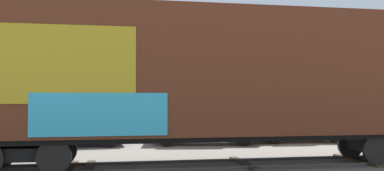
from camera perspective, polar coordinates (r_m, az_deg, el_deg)
ground_plane at (r=12.96m, az=7.28°, el=-10.73°), size 260.00×260.00×0.00m
track at (r=12.95m, az=7.49°, el=-10.57°), size 60.02×3.33×0.08m
freight_car at (r=12.59m, az=3.89°, el=1.38°), size 16.04×3.25×4.84m
flagpole at (r=22.21m, az=-11.20°, el=7.93°), size 1.25×0.60×9.57m
hillside at (r=79.14m, az=-8.56°, el=0.74°), size 134.75×29.41×15.85m
parked_car_blue at (r=18.33m, az=-16.55°, el=-5.36°), size 4.66×2.25×1.68m
parked_car_silver at (r=18.38m, az=1.40°, el=-5.36°), size 4.98×2.51×1.71m
parked_car_tan at (r=20.04m, az=14.09°, el=-5.14°), size 4.39×2.24×1.66m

